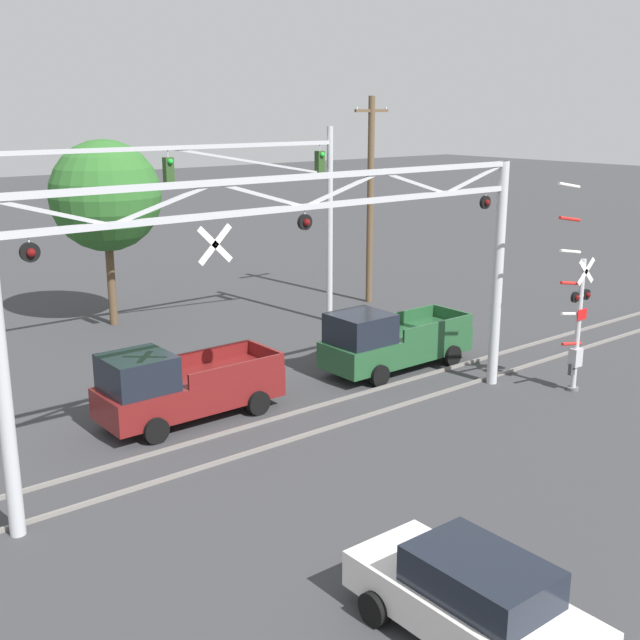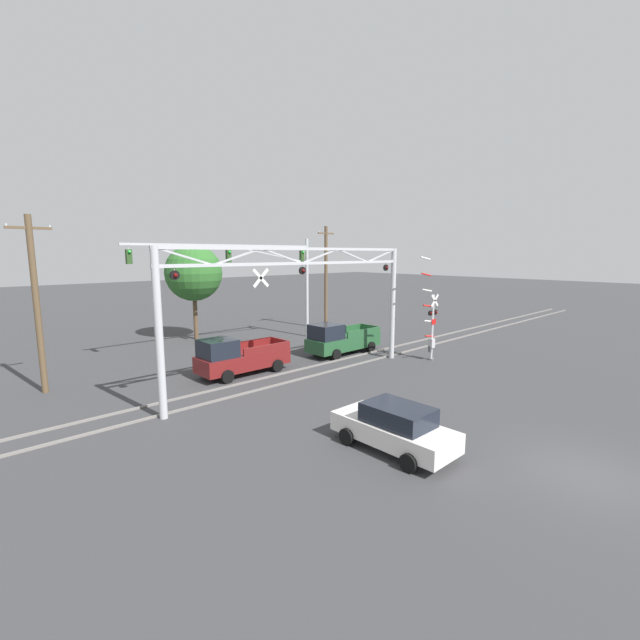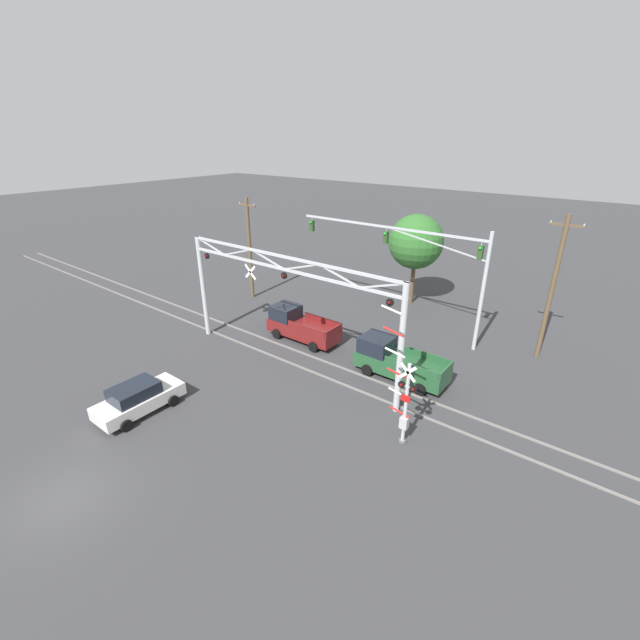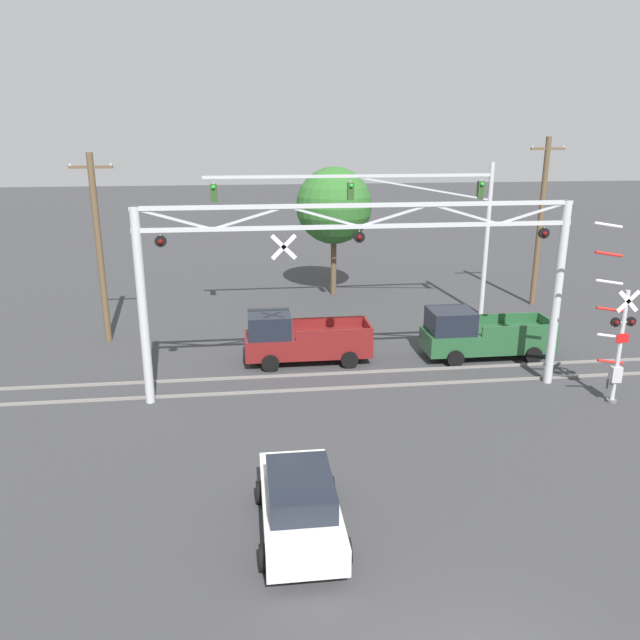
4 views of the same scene
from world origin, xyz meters
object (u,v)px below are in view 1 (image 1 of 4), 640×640
at_px(sedan_waiting, 473,599).
at_px(pickup_truck_following, 390,342).
at_px(background_tree_beyond_span, 105,196).
at_px(crossing_signal_mast, 576,323).
at_px(pickup_truck_lead, 180,387).
at_px(traffic_signal_span, 252,192).
at_px(crossing_gantry, 305,273).
at_px(utility_pole_right, 370,199).

bearing_deg(sedan_waiting, pickup_truck_following, 51.99).
relative_size(sedan_waiting, background_tree_beyond_span, 0.59).
relative_size(pickup_truck_following, sedan_waiting, 1.25).
bearing_deg(crossing_signal_mast, background_tree_beyond_span, 115.11).
xyz_separation_m(pickup_truck_lead, pickup_truck_following, (7.45, -0.38, 0.00)).
bearing_deg(traffic_signal_span, crossing_signal_mast, -69.55).
relative_size(pickup_truck_following, background_tree_beyond_span, 0.74).
bearing_deg(pickup_truck_following, crossing_signal_mast, -59.02).
xyz_separation_m(crossing_signal_mast, pickup_truck_following, (-2.93, 4.89, -1.18)).
xyz_separation_m(crossing_gantry, crossing_signal_mast, (8.63, -1.98, -2.29)).
bearing_deg(pickup_truck_following, pickup_truck_lead, 177.07).
distance_m(pickup_truck_lead, sedan_waiting, 11.28).
bearing_deg(pickup_truck_lead, background_tree_beyond_span, 74.61).
bearing_deg(pickup_truck_lead, crossing_gantry, -61.79).
distance_m(crossing_gantry, background_tree_beyond_span, 13.99).
bearing_deg(traffic_signal_span, pickup_truck_following, -79.27).
distance_m(crossing_signal_mast, background_tree_beyond_span, 17.81).
height_order(crossing_gantry, traffic_signal_span, traffic_signal_span).
bearing_deg(crossing_signal_mast, sedan_waiting, -152.41).
relative_size(sedan_waiting, utility_pole_right, 0.48).
xyz_separation_m(crossing_signal_mast, background_tree_beyond_span, (-7.46, 15.91, 2.90)).
relative_size(traffic_signal_span, utility_pole_right, 1.59).
bearing_deg(background_tree_beyond_span, crossing_signal_mast, -64.89).
xyz_separation_m(traffic_signal_span, pickup_truck_lead, (-6.31, -5.67, -4.42)).
relative_size(crossing_signal_mast, traffic_signal_span, 0.46).
relative_size(crossing_signal_mast, pickup_truck_lead, 1.25).
bearing_deg(traffic_signal_span, utility_pole_right, 11.92).
distance_m(pickup_truck_lead, pickup_truck_following, 7.46).
xyz_separation_m(pickup_truck_following, utility_pole_right, (5.92, 7.54, 3.57)).
relative_size(crossing_gantry, sedan_waiting, 3.52).
relative_size(traffic_signal_span, sedan_waiting, 3.27).
bearing_deg(sedan_waiting, crossing_signal_mast, 27.59).
height_order(pickup_truck_following, background_tree_beyond_span, background_tree_beyond_span).
xyz_separation_m(sedan_waiting, utility_pole_right, (14.39, 18.39, 3.75)).
relative_size(crossing_gantry, pickup_truck_lead, 2.94).
distance_m(crossing_signal_mast, sedan_waiting, 12.95).
bearing_deg(background_tree_beyond_span, pickup_truck_following, -67.69).
bearing_deg(crossing_gantry, sedan_waiting, -109.31).
height_order(crossing_signal_mast, pickup_truck_following, crossing_signal_mast).
bearing_deg(traffic_signal_span, background_tree_beyond_span, 124.18).
bearing_deg(crossing_gantry, pickup_truck_following, 27.00).
bearing_deg(crossing_signal_mast, traffic_signal_span, 110.45).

